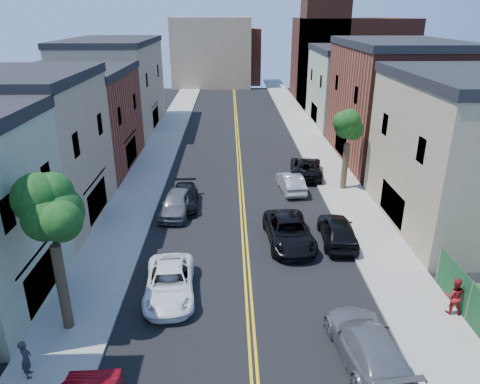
{
  "coord_description": "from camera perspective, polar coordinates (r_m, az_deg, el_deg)",
  "views": [
    {
      "loc": [
        -0.86,
        -1.88,
        12.78
      ],
      "look_at": [
        -0.21,
        24.73,
        2.0
      ],
      "focal_mm": 33.29,
      "sensor_mm": 36.0,
      "label": 1
    }
  ],
  "objects": [
    {
      "name": "sidewalk_left",
      "position": [
        44.33,
        -10.51,
        5.02
      ],
      "size": [
        3.2,
        100.0,
        0.15
      ],
      "primitive_type": "cube",
      "color": "gray",
      "rests_on": "ground"
    },
    {
      "name": "sidewalk_right",
      "position": [
        44.63,
        10.03,
        5.17
      ],
      "size": [
        3.2,
        100.0,
        0.15
      ],
      "primitive_type": "cube",
      "color": "gray",
      "rests_on": "ground"
    },
    {
      "name": "curb_left",
      "position": [
        44.08,
        -8.25,
        5.07
      ],
      "size": [
        0.3,
        100.0,
        0.15
      ],
      "primitive_type": "cube",
      "color": "gray",
      "rests_on": "ground"
    },
    {
      "name": "curb_right",
      "position": [
        44.32,
        7.81,
        5.19
      ],
      "size": [
        0.3,
        100.0,
        0.15
      ],
      "primitive_type": "cube",
      "color": "gray",
      "rests_on": "ground"
    },
    {
      "name": "bldg_left_tan_near",
      "position": [
        31.04,
        -26.45,
        4.24
      ],
      "size": [
        9.0,
        10.0,
        9.0
      ],
      "primitive_type": "cube",
      "color": "#998466",
      "rests_on": "ground"
    },
    {
      "name": "bldg_left_brick",
      "position": [
        41.04,
        -20.25,
        8.35
      ],
      "size": [
        9.0,
        12.0,
        8.0
      ],
      "primitive_type": "cube",
      "color": "brown",
      "rests_on": "ground"
    },
    {
      "name": "bldg_left_tan_far",
      "position": [
        54.12,
        -15.82,
        12.71
      ],
      "size": [
        9.0,
        16.0,
        9.5
      ],
      "primitive_type": "cube",
      "color": "#998466",
      "rests_on": "ground"
    },
    {
      "name": "bldg_right_tan",
      "position": [
        30.97,
        27.43,
        4.02
      ],
      "size": [
        9.0,
        12.0,
        9.0
      ],
      "primitive_type": "cube",
      "color": "#998466",
      "rests_on": "ground"
    },
    {
      "name": "bldg_right_brick",
      "position": [
        43.26,
        19.06,
        10.51
      ],
      "size": [
        9.0,
        14.0,
        10.0
      ],
      "primitive_type": "cube",
      "color": "brown",
      "rests_on": "ground"
    },
    {
      "name": "bldg_right_palegrn",
      "position": [
        56.54,
        14.23,
        12.72
      ],
      "size": [
        9.0,
        12.0,
        8.5
      ],
      "primitive_type": "cube",
      "color": "gray",
      "rests_on": "ground"
    },
    {
      "name": "church",
      "position": [
        71.27,
        13.17,
        17.06
      ],
      "size": [
        16.2,
        14.2,
        22.6
      ],
      "color": "#4C2319",
      "rests_on": "ground"
    },
    {
      "name": "backdrop_left",
      "position": [
        84.21,
        -3.69,
        17.39
      ],
      "size": [
        14.0,
        8.0,
        12.0
      ],
      "primitive_type": "cube",
      "color": "#998466",
      "rests_on": "ground"
    },
    {
      "name": "backdrop_center",
      "position": [
        88.23,
        -0.86,
        16.99
      ],
      "size": [
        10.0,
        8.0,
        10.0
      ],
      "primitive_type": "cube",
      "color": "brown",
      "rests_on": "ground"
    },
    {
      "name": "tree_left_mid",
      "position": [
        18.44,
        -23.66,
        0.48
      ],
      "size": [
        5.2,
        5.2,
        9.29
      ],
      "color": "#3E301F",
      "rests_on": "sidewalk_left"
    },
    {
      "name": "tree_right_far",
      "position": [
        33.81,
        13.89,
        9.43
      ],
      "size": [
        4.4,
        4.4,
        8.03
      ],
      "color": "#3E301F",
      "rests_on": "sidewalk_right"
    },
    {
      "name": "white_pickup",
      "position": [
        22.09,
        -8.99,
        -11.43
      ],
      "size": [
        2.69,
        5.18,
        1.39
      ],
      "primitive_type": "imported",
      "rotation": [
        0.0,
        0.0,
        0.08
      ],
      "color": "white",
      "rests_on": "ground"
    },
    {
      "name": "grey_car_left",
      "position": [
        30.42,
        -8.11,
        -1.38
      ],
      "size": [
        2.4,
        4.87,
        1.6
      ],
      "primitive_type": "imported",
      "rotation": [
        0.0,
        0.0,
        -0.11
      ],
      "color": "#55575D",
      "rests_on": "ground"
    },
    {
      "name": "black_car_left",
      "position": [
        31.48,
        -7.17,
        -0.75
      ],
      "size": [
        2.1,
        4.75,
        1.35
      ],
      "primitive_type": "imported",
      "rotation": [
        0.0,
        0.0,
        0.05
      ],
      "color": "black",
      "rests_on": "ground"
    },
    {
      "name": "grey_car_right",
      "position": [
        18.94,
        16.01,
        -18.3
      ],
      "size": [
        2.73,
        5.58,
        1.56
      ],
      "primitive_type": "imported",
      "rotation": [
        0.0,
        0.0,
        3.24
      ],
      "color": "slate",
      "rests_on": "ground"
    },
    {
      "name": "black_car_right",
      "position": [
        27.04,
        12.41,
        -4.79
      ],
      "size": [
        2.12,
        4.82,
        1.62
      ],
      "primitive_type": "imported",
      "rotation": [
        0.0,
        0.0,
        3.1
      ],
      "color": "black",
      "rests_on": "ground"
    },
    {
      "name": "silver_car_right",
      "position": [
        34.22,
        6.53,
        1.24
      ],
      "size": [
        1.93,
        4.42,
        1.41
      ],
      "primitive_type": "imported",
      "rotation": [
        0.0,
        0.0,
        3.25
      ],
      "color": "#A0A2A7",
      "rests_on": "ground"
    },
    {
      "name": "dark_car_right_far",
      "position": [
        37.59,
        8.44,
        3.15
      ],
      "size": [
        3.22,
        5.74,
        1.52
      ],
      "primitive_type": "imported",
      "rotation": [
        0.0,
        0.0,
        3.01
      ],
      "color": "black",
      "rests_on": "ground"
    },
    {
      "name": "black_suv_lane",
      "position": [
        26.47,
        6.29,
        -5.09
      ],
      "size": [
        2.87,
        5.64,
        1.53
      ],
      "primitive_type": "imported",
      "rotation": [
        0.0,
        0.0,
        0.06
      ],
      "color": "black",
      "rests_on": "ground"
    },
    {
      "name": "pedestrian_left",
      "position": [
        19.18,
        -25.74,
        -18.7
      ],
      "size": [
        0.55,
        0.67,
        1.58
      ],
      "primitive_type": "imported",
      "rotation": [
        0.0,
        0.0,
        1.91
      ],
      "color": "#26272E",
      "rests_on": "sidewalk_left"
    },
    {
      "name": "pedestrian_right",
      "position": [
        22.5,
        25.73,
        -11.91
      ],
      "size": [
        0.98,
        0.84,
        1.77
      ],
      "primitive_type": "imported",
      "rotation": [
        0.0,
        0.0,
        2.92
      ],
      "color": "maroon",
      "rests_on": "sidewalk_right"
    }
  ]
}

